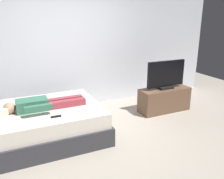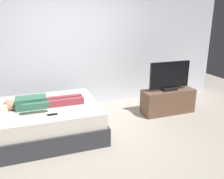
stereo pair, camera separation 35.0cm
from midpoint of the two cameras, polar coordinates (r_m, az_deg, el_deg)
ground_plane at (r=3.98m, az=-5.52°, el=-12.39°), size 10.00×10.00×0.00m
back_wall at (r=5.28m, az=-8.28°, el=11.02°), size 6.40×0.10×2.80m
bed at (r=4.16m, az=-19.16°, el=-7.91°), size 2.02×1.48×0.54m
person at (r=3.98m, az=-19.19°, el=-3.44°), size 1.26×0.46×0.18m
remote at (r=3.65m, az=-16.00°, el=-6.28°), size 0.15×0.04×0.02m
tv_stand at (r=5.15m, az=10.52°, el=-2.44°), size 1.10×0.40×0.50m
tv at (r=4.99m, az=10.86°, el=3.35°), size 0.88×0.20×0.59m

